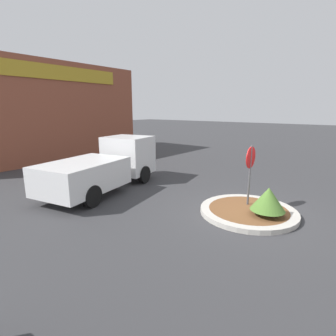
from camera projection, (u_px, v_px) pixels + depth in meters
ground_plane at (248, 214)px, 9.06m from camera, size 120.00×120.00×0.00m
traffic_island at (248, 211)px, 9.04m from camera, size 3.27×3.27×0.17m
stop_sign at (250, 166)px, 9.16m from camera, size 0.77×0.07×2.30m
island_shrub at (268, 199)px, 8.38m from camera, size 1.09×1.09×0.93m
utility_truck at (106, 166)px, 11.67m from camera, size 6.18×3.36×2.20m
storefront_building at (36, 112)px, 18.96m from camera, size 13.40×6.07×6.62m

